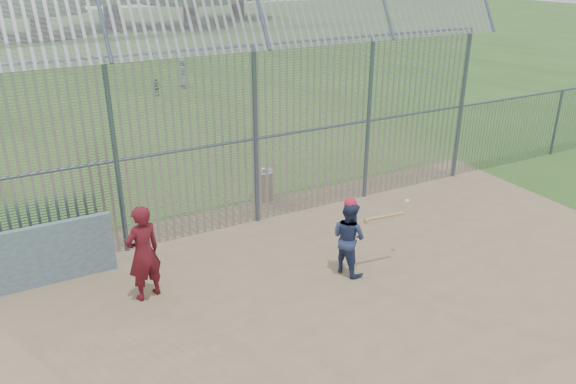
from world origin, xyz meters
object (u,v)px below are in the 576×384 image
dugout_wall (44,255)px  trash_can (264,184)px  batter (349,238)px  onlooker (143,253)px

dugout_wall → trash_can: (5.31, 1.71, -0.24)m
batter → onlooker: onlooker is taller
batter → onlooker: (-3.66, 0.96, 0.16)m
dugout_wall → onlooker: size_ratio=1.40×
batter → onlooker: bearing=59.6°
batter → onlooker: size_ratio=0.82×
batter → dugout_wall: bearing=50.7°
batter → trash_can: (0.13, 3.97, -0.38)m
dugout_wall → onlooker: (1.52, -1.30, 0.29)m
dugout_wall → onlooker: bearing=-40.6°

